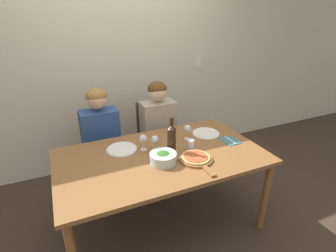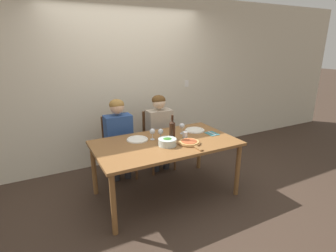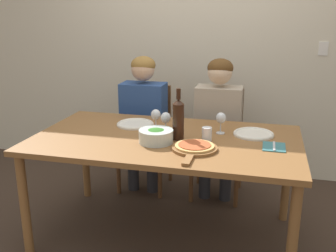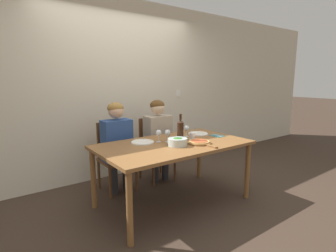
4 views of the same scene
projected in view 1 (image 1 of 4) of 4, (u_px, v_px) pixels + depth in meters
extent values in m
plane|color=#3D2D23|center=(162.00, 221.00, 2.59)|extent=(40.00, 40.00, 0.00)
cube|color=beige|center=(118.00, 61.00, 3.15)|extent=(10.00, 0.05, 2.70)
cube|color=white|center=(198.00, 63.00, 3.58)|extent=(0.08, 0.01, 0.12)
cube|color=brown|center=(162.00, 157.00, 2.29)|extent=(1.79, 1.02, 0.04)
cylinder|color=brown|center=(265.00, 196.00, 2.39)|extent=(0.06, 0.06, 0.72)
cylinder|color=brown|center=(64.00, 187.00, 2.51)|extent=(0.06, 0.06, 0.72)
cylinder|color=brown|center=(212.00, 152.00, 3.13)|extent=(0.06, 0.06, 0.72)
cube|color=brown|center=(103.00, 157.00, 2.90)|extent=(0.42, 0.42, 0.04)
cube|color=brown|center=(97.00, 129.00, 2.96)|extent=(0.38, 0.03, 0.49)
cylinder|color=brown|center=(91.00, 187.00, 2.76)|extent=(0.04, 0.04, 0.40)
cylinder|color=brown|center=(126.00, 178.00, 2.90)|extent=(0.04, 0.04, 0.40)
cylinder|color=brown|center=(86.00, 169.00, 3.08)|extent=(0.04, 0.04, 0.40)
cylinder|color=brown|center=(117.00, 162.00, 3.22)|extent=(0.04, 0.04, 0.40)
cube|color=brown|center=(158.00, 146.00, 3.15)|extent=(0.42, 0.42, 0.04)
cube|color=brown|center=(152.00, 120.00, 3.20)|extent=(0.38, 0.03, 0.49)
cylinder|color=brown|center=(149.00, 173.00, 3.01)|extent=(0.04, 0.04, 0.40)
cylinder|color=brown|center=(179.00, 165.00, 3.15)|extent=(0.04, 0.04, 0.40)
cylinder|color=brown|center=(139.00, 157.00, 3.32)|extent=(0.04, 0.04, 0.40)
cylinder|color=brown|center=(166.00, 151.00, 3.47)|extent=(0.04, 0.04, 0.40)
cylinder|color=#28282D|center=(98.00, 178.00, 2.88)|extent=(0.10, 0.10, 0.44)
cylinder|color=#28282D|center=(115.00, 174.00, 2.95)|extent=(0.10, 0.10, 0.44)
cube|color=navy|center=(101.00, 134.00, 2.77)|extent=(0.38, 0.22, 0.54)
cylinder|color=navy|center=(87.00, 162.00, 2.55)|extent=(0.07, 0.31, 0.14)
cylinder|color=navy|center=(127.00, 153.00, 2.70)|extent=(0.07, 0.31, 0.14)
sphere|color=#DBAD89|center=(97.00, 99.00, 2.61)|extent=(0.20, 0.20, 0.20)
ellipsoid|color=olive|center=(96.00, 96.00, 2.60)|extent=(0.21, 0.21, 0.15)
cylinder|color=#28282D|center=(154.00, 165.00, 3.13)|extent=(0.10, 0.10, 0.44)
cylinder|color=#28282D|center=(167.00, 161.00, 3.20)|extent=(0.10, 0.10, 0.44)
cube|color=tan|center=(158.00, 124.00, 3.01)|extent=(0.38, 0.22, 0.54)
cylinder|color=tan|center=(150.00, 148.00, 2.80)|extent=(0.07, 0.31, 0.14)
cylinder|color=tan|center=(183.00, 141.00, 2.94)|extent=(0.07, 0.31, 0.14)
sphere|color=beige|center=(158.00, 92.00, 2.85)|extent=(0.20, 0.20, 0.20)
ellipsoid|color=#563819|center=(157.00, 88.00, 2.85)|extent=(0.21, 0.21, 0.15)
cylinder|color=black|center=(172.00, 141.00, 2.26)|extent=(0.08, 0.08, 0.24)
cone|color=black|center=(172.00, 127.00, 2.20)|extent=(0.08, 0.08, 0.03)
cylinder|color=black|center=(172.00, 122.00, 2.18)|extent=(0.03, 0.03, 0.07)
cylinder|color=silver|center=(163.00, 158.00, 2.16)|extent=(0.22, 0.22, 0.09)
ellipsoid|color=#2D6B23|center=(163.00, 157.00, 2.16)|extent=(0.18, 0.18, 0.09)
cylinder|color=silver|center=(122.00, 150.00, 2.36)|extent=(0.28, 0.28, 0.01)
torus|color=silver|center=(122.00, 149.00, 2.36)|extent=(0.27, 0.27, 0.02)
cylinder|color=silver|center=(206.00, 134.00, 2.66)|extent=(0.28, 0.28, 0.01)
torus|color=silver|center=(206.00, 133.00, 2.66)|extent=(0.27, 0.27, 0.02)
cylinder|color=brown|center=(196.00, 159.00, 2.21)|extent=(0.28, 0.28, 0.02)
cube|color=brown|center=(209.00, 172.00, 2.03)|extent=(0.04, 0.14, 0.02)
cylinder|color=tan|center=(196.00, 157.00, 2.20)|extent=(0.24, 0.24, 0.01)
cylinder|color=#AD4C28|center=(196.00, 156.00, 2.20)|extent=(0.20, 0.20, 0.01)
cylinder|color=silver|center=(144.00, 149.00, 2.37)|extent=(0.06, 0.06, 0.01)
cylinder|color=silver|center=(143.00, 146.00, 2.35)|extent=(0.01, 0.01, 0.07)
ellipsoid|color=silver|center=(143.00, 139.00, 2.32)|extent=(0.07, 0.07, 0.08)
ellipsoid|color=maroon|center=(143.00, 140.00, 2.33)|extent=(0.06, 0.06, 0.03)
cylinder|color=silver|center=(187.00, 139.00, 2.56)|extent=(0.06, 0.06, 0.01)
cylinder|color=silver|center=(187.00, 135.00, 2.55)|extent=(0.01, 0.01, 0.07)
ellipsoid|color=silver|center=(188.00, 129.00, 2.52)|extent=(0.07, 0.07, 0.08)
ellipsoid|color=maroon|center=(188.00, 130.00, 2.52)|extent=(0.06, 0.06, 0.03)
cylinder|color=silver|center=(155.00, 151.00, 2.35)|extent=(0.06, 0.06, 0.01)
cylinder|color=silver|center=(155.00, 147.00, 2.33)|extent=(0.01, 0.01, 0.07)
ellipsoid|color=silver|center=(155.00, 140.00, 2.31)|extent=(0.07, 0.07, 0.08)
ellipsoid|color=maroon|center=(155.00, 141.00, 2.31)|extent=(0.06, 0.06, 0.03)
cylinder|color=silver|center=(191.00, 145.00, 2.36)|extent=(0.07, 0.07, 0.10)
cube|color=#387075|center=(230.00, 141.00, 2.53)|extent=(0.14, 0.18, 0.01)
cube|color=silver|center=(230.00, 140.00, 2.53)|extent=(0.01, 0.17, 0.01)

